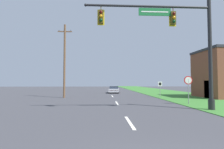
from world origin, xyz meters
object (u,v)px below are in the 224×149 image
(signal_mast, at_px, (180,39))
(utility_pole_near, at_px, (65,60))
(car_ahead, at_px, (114,90))
(route_sign_post, at_px, (160,86))
(stop_sign, at_px, (188,84))

(signal_mast, distance_m, utility_pole_near, 14.84)
(car_ahead, height_order, utility_pole_near, utility_pole_near)
(signal_mast, distance_m, route_sign_post, 11.29)
(route_sign_post, bearing_deg, stop_sign, -88.94)
(stop_sign, distance_m, route_sign_post, 7.37)
(signal_mast, bearing_deg, car_ahead, 99.68)
(utility_pole_near, bearing_deg, route_sign_post, 0.20)
(car_ahead, bearing_deg, signal_mast, -80.32)
(car_ahead, bearing_deg, stop_sign, -72.08)
(signal_mast, relative_size, utility_pole_near, 0.98)
(stop_sign, bearing_deg, car_ahead, 107.92)
(route_sign_post, bearing_deg, utility_pole_near, -179.80)
(stop_sign, relative_size, utility_pole_near, 0.26)
(stop_sign, xyz_separation_m, utility_pole_near, (-12.59, 7.32, 3.02))
(car_ahead, xyz_separation_m, utility_pole_near, (-6.99, -10.00, 4.28))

